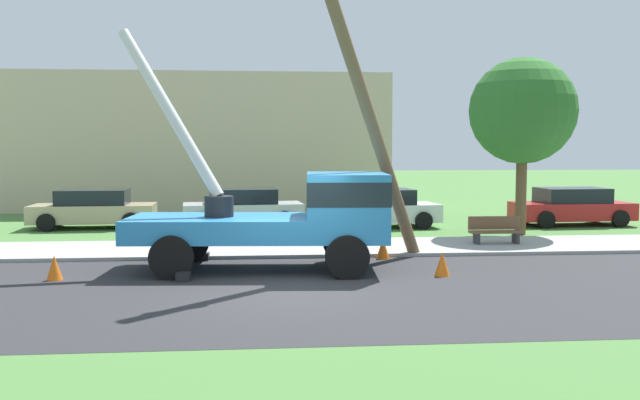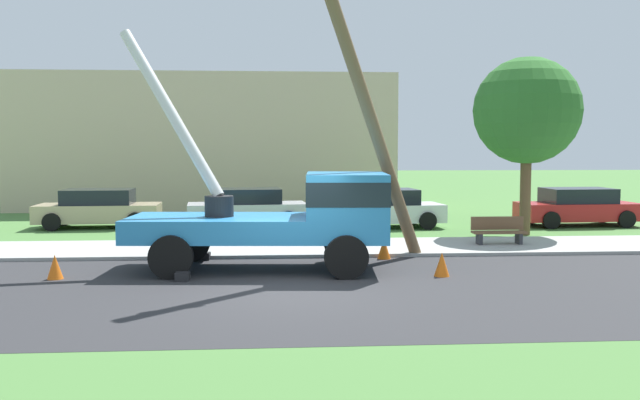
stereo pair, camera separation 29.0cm
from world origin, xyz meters
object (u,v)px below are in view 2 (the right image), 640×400
at_px(utility_truck, 293,212).
at_px(parked_sedan_tan, 99,208).
at_px(parked_sedan_silver, 247,207).
at_px(parked_sedan_red, 578,207).
at_px(leaning_utility_pole, 364,98).
at_px(traffic_cone_curbside, 384,248).
at_px(roadside_tree_near, 527,111).
at_px(traffic_cone_behind, 55,267).
at_px(park_bench, 498,232).
at_px(traffic_cone_ahead, 442,264).
at_px(parked_sedan_white, 382,208).

height_order(utility_truck, parked_sedan_tan, utility_truck).
distance_m(parked_sedan_silver, parked_sedan_red, 12.47).
relative_size(leaning_utility_pole, traffic_cone_curbside, 14.70).
relative_size(parked_sedan_red, roadside_tree_near, 0.75).
height_order(traffic_cone_behind, parked_sedan_tan, parked_sedan_tan).
relative_size(traffic_cone_behind, roadside_tree_near, 0.09).
bearing_deg(parked_sedan_red, park_bench, -132.29).
bearing_deg(park_bench, utility_truck, -151.61).
bearing_deg(utility_truck, traffic_cone_ahead, -18.74).
relative_size(traffic_cone_behind, parked_sedan_red, 0.13).
bearing_deg(traffic_cone_curbside, parked_sedan_red, 40.13).
bearing_deg(parked_sedan_red, traffic_cone_curbside, -139.87).
xyz_separation_m(utility_truck, traffic_cone_ahead, (3.40, -1.15, -1.13)).
bearing_deg(roadside_tree_near, parked_sedan_white, 151.03).
relative_size(traffic_cone_ahead, roadside_tree_near, 0.09).
bearing_deg(traffic_cone_ahead, roadside_tree_near, 57.30).
xyz_separation_m(parked_sedan_tan, parked_sedan_red, (17.90, -0.64, 0.00)).
distance_m(traffic_cone_behind, roadside_tree_near, 15.65).
bearing_deg(traffic_cone_behind, parked_sedan_tan, 98.11).
distance_m(leaning_utility_pole, park_bench, 6.38).
xyz_separation_m(traffic_cone_ahead, roadside_tree_near, (4.66, 7.26, 3.89)).
xyz_separation_m(utility_truck, traffic_cone_curbside, (2.48, 1.44, -1.13)).
bearing_deg(parked_sedan_silver, parked_sedan_white, -8.82).
xyz_separation_m(utility_truck, leaning_utility_pole, (1.82, 0.66, 2.78)).
distance_m(leaning_utility_pole, roadside_tree_near, 8.28).
height_order(traffic_cone_ahead, park_bench, park_bench).
distance_m(leaning_utility_pole, parked_sedan_silver, 9.90).
distance_m(parked_sedan_white, park_bench, 5.86).
bearing_deg(parked_sedan_white, parked_sedan_silver, 171.18).
bearing_deg(leaning_utility_pole, park_bench, 31.49).
bearing_deg(roadside_tree_near, traffic_cone_ahead, -122.70).
height_order(leaning_utility_pole, parked_sedan_tan, leaning_utility_pole).
bearing_deg(parked_sedan_white, park_bench, -63.07).
bearing_deg(parked_sedan_red, roadside_tree_near, -139.53).
relative_size(traffic_cone_curbside, parked_sedan_tan, 0.13).
xyz_separation_m(traffic_cone_behind, parked_sedan_silver, (4.00, 10.21, 0.43)).
bearing_deg(traffic_cone_behind, traffic_cone_ahead, -1.93).
xyz_separation_m(traffic_cone_behind, roadside_tree_near, (13.46, 6.97, 3.89)).
xyz_separation_m(traffic_cone_curbside, parked_sedan_white, (1.11, 7.15, 0.43)).
relative_size(leaning_utility_pole, parked_sedan_red, 1.84).
bearing_deg(utility_truck, parked_sedan_silver, 98.52).
height_order(traffic_cone_ahead, traffic_cone_behind, same).
bearing_deg(parked_sedan_tan, roadside_tree_near, -12.08).
height_order(traffic_cone_ahead, parked_sedan_white, parked_sedan_white).
relative_size(utility_truck, traffic_cone_curbside, 12.04).
bearing_deg(parked_sedan_tan, utility_truck, -53.62).
bearing_deg(utility_truck, roadside_tree_near, 37.17).
height_order(parked_sedan_tan, parked_sedan_red, same).
xyz_separation_m(leaning_utility_pole, traffic_cone_behind, (-7.22, -1.52, -3.91)).
distance_m(traffic_cone_ahead, parked_sedan_silver, 11.56).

